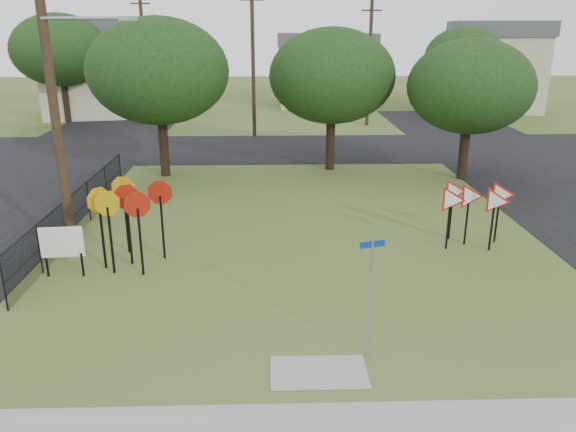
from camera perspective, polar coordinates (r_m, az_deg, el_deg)
The scene contains 22 objects.
ground at distance 14.09m, azimuth 2.32°, elevation -10.11°, with size 140.00×140.00×0.00m, color #435921.
sidewalk at distance 10.61m, azimuth 4.01°, elevation -21.05°, with size 30.00×1.60×0.02m, color gray.
street_left at distance 25.80m, azimuth -27.08°, elevation 1.39°, with size 8.00×50.00×0.02m, color black.
street_far at distance 33.03m, azimuth -0.10°, elevation 6.88°, with size 60.00×8.00×0.02m, color black.
curb_pad at distance 12.05m, azimuth 3.15°, elevation -15.58°, with size 2.00×1.20×0.02m, color gray.
street_name_sign at distance 11.93m, azimuth 8.33°, elevation -7.54°, with size 0.54×0.17×2.67m.
stop_sign_cluster at distance 16.93m, azimuth -16.09°, elevation 0.98°, with size 2.25×1.90×2.49m.
yield_sign_cluster at distance 18.85m, azimuth 18.30°, elevation 1.64°, with size 2.69×1.37×2.11m.
info_board at distance 17.00m, azimuth -21.99°, elevation -2.64°, with size 1.19×0.14×1.49m.
utility_pole_main at distance 18.01m, azimuth -22.76°, elevation 12.29°, with size 3.55×0.33×10.00m.
far_pole_a at distance 36.39m, azimuth -3.56°, elevation 15.24°, with size 1.40×0.24×9.00m.
far_pole_b at distance 40.98m, azimuth 8.27°, elevation 15.13°, with size 1.40×0.24×8.50m.
far_pole_c at distance 43.32m, azimuth -14.36°, elevation 15.28°, with size 1.40×0.24×9.00m.
fence_run at distance 20.61m, azimuth -20.53°, elevation 0.55°, with size 0.05×11.55×1.50m.
house_left at distance 48.22m, azimuth -18.05°, elevation 14.11°, with size 10.58×8.88×7.20m.
house_mid at distance 52.67m, azimuth 3.73°, elevation 14.73°, with size 8.40×8.40×6.20m.
house_right at distance 51.99m, azimuth 20.24°, elevation 14.16°, with size 8.30×8.30×7.20m.
tree_near_left at distance 26.86m, azimuth -13.02°, elevation 14.14°, with size 6.40×6.40×7.27m.
tree_near_mid at distance 27.56m, azimuth 4.49°, elevation 13.99°, with size 6.00×6.00×6.80m.
tree_near_right at distance 26.97m, azimuth 18.03°, elevation 12.38°, with size 5.60×5.60×6.33m.
tree_far_left at distance 44.94m, azimuth -22.19°, elevation 15.35°, with size 6.80×6.80×7.73m.
tree_far_right at distance 46.82m, azimuth 17.46°, elevation 15.15°, with size 6.00×6.00×6.80m.
Camera 1 is at (-0.95, -12.31, 6.79)m, focal length 35.00 mm.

